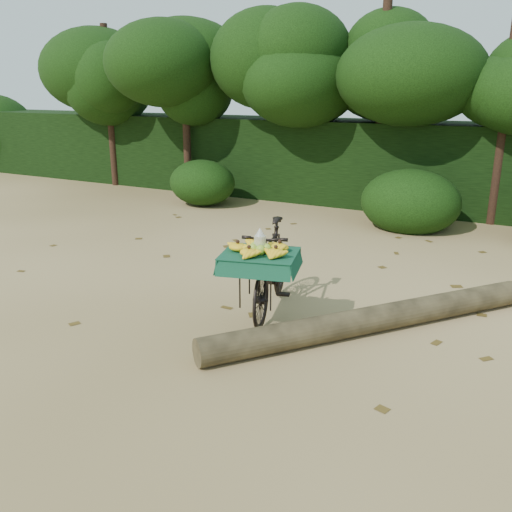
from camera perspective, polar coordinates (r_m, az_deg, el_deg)
The scene contains 7 objects.
ground at distance 7.05m, azimuth -4.42°, elevation -3.46°, with size 80.00×80.00×0.00m, color tan.
vendor_bicycle at distance 6.15m, azimuth 1.57°, elevation -1.18°, with size 1.06×1.89×1.06m.
fallen_log at distance 5.92m, azimuth 12.33°, elevation -6.50°, with size 0.28×0.28×3.94m, color brown.
hedge_backdrop at distance 12.47m, azimuth 11.31°, elevation 9.66°, with size 26.00×1.80×1.80m, color black.
tree_row at distance 11.83m, azimuth 7.35°, elevation 14.81°, with size 14.50×2.00×4.00m, color black, non-canonical shape.
bush_clumps at distance 10.51m, azimuth 10.56°, elevation 5.83°, with size 8.80×1.70×0.90m, color black, non-canonical shape.
leaf_litter at distance 7.57m, azimuth -1.80°, elevation -1.89°, with size 7.00×7.30×0.01m, color #513D15, non-canonical shape.
Camera 1 is at (3.56, -5.55, 2.50)m, focal length 38.00 mm.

